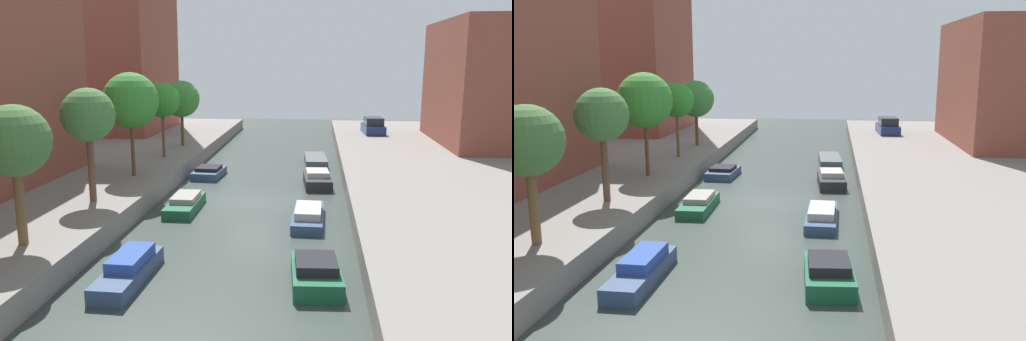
% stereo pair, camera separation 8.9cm
% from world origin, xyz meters
% --- Properties ---
extents(ground_plane, '(84.00, 84.00, 0.00)m').
position_xyz_m(ground_plane, '(0.00, 0.00, 0.00)').
color(ground_plane, '#333D38').
extents(low_block_right, '(10.00, 14.12, 9.59)m').
position_xyz_m(low_block_right, '(18.00, 16.53, 5.79)').
color(low_block_right, brown).
rests_on(low_block_right, quay_right).
extents(street_tree_1, '(2.51, 2.51, 5.00)m').
position_xyz_m(street_tree_1, '(-7.01, -10.50, 4.69)').
color(street_tree_1, brown).
rests_on(street_tree_1, quay_left).
extents(street_tree_2, '(2.45, 2.45, 5.26)m').
position_xyz_m(street_tree_2, '(-7.01, -4.44, 4.98)').
color(street_tree_2, brown).
rests_on(street_tree_2, quay_left).
extents(street_tree_3, '(3.11, 3.11, 5.84)m').
position_xyz_m(street_tree_3, '(-7.01, 1.21, 5.27)').
color(street_tree_3, brown).
rests_on(street_tree_3, quay_left).
extents(street_tree_4, '(2.34, 2.34, 5.05)m').
position_xyz_m(street_tree_4, '(-7.01, 7.32, 4.86)').
color(street_tree_4, brown).
rests_on(street_tree_4, quay_left).
extents(street_tree_5, '(2.79, 2.79, 5.00)m').
position_xyz_m(street_tree_5, '(-7.01, 12.45, 4.58)').
color(street_tree_5, brown).
rests_on(street_tree_5, quay_left).
extents(parked_car, '(1.92, 4.21, 1.49)m').
position_xyz_m(parked_car, '(8.44, 21.29, 1.62)').
color(parked_car, navy).
rests_on(parked_car, quay_right).
extents(moored_boat_left_1, '(1.28, 4.22, 0.94)m').
position_xyz_m(moored_boat_left_1, '(-2.98, -10.94, 0.39)').
color(moored_boat_left_1, '#33476B').
rests_on(moored_boat_left_1, ground_plane).
extents(moored_boat_left_2, '(1.43, 3.98, 0.77)m').
position_xyz_m(moored_boat_left_2, '(-3.24, -2.00, 0.33)').
color(moored_boat_left_2, '#195638').
rests_on(moored_boat_left_2, ground_plane).
extents(moored_boat_left_3, '(1.88, 3.21, 0.71)m').
position_xyz_m(moored_boat_left_3, '(-3.60, 5.87, 0.31)').
color(moored_boat_left_3, '#33476B').
rests_on(moored_boat_left_3, ground_plane).
extents(moored_boat_right_1, '(1.83, 3.24, 0.96)m').
position_xyz_m(moored_boat_right_1, '(3.41, -10.57, 0.41)').
color(moored_boat_right_1, '#195638').
rests_on(moored_boat_right_1, ground_plane).
extents(moored_boat_right_2, '(1.48, 4.42, 0.80)m').
position_xyz_m(moored_boat_right_2, '(3.02, -3.46, 0.33)').
color(moored_boat_right_2, '#33476B').
rests_on(moored_boat_right_2, ground_plane).
extents(moored_boat_right_3, '(1.80, 3.41, 0.95)m').
position_xyz_m(moored_boat_right_3, '(3.44, 3.99, 0.41)').
color(moored_boat_right_3, '#232328').
rests_on(moored_boat_right_3, ground_plane).
extents(moored_boat_right_4, '(1.78, 4.44, 0.59)m').
position_xyz_m(moored_boat_right_4, '(3.31, 11.03, 0.29)').
color(moored_boat_right_4, '#4C5156').
rests_on(moored_boat_right_4, ground_plane).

